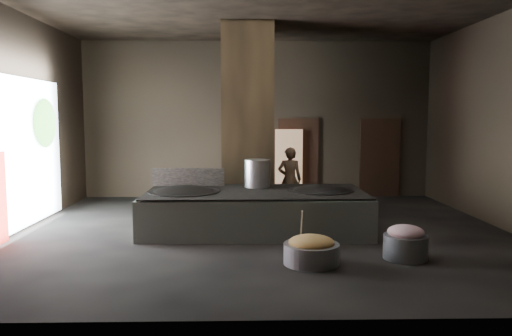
{
  "coord_description": "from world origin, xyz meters",
  "views": [
    {
      "loc": [
        -0.38,
        -10.04,
        2.34
      ],
      "look_at": [
        -0.13,
        0.55,
        1.25
      ],
      "focal_mm": 35.0,
      "sensor_mm": 36.0,
      "label": 1
    }
  ],
  "objects_px": {
    "wok_left": "(184,195)",
    "wok_right": "(321,194)",
    "stock_pot": "(257,173)",
    "cook": "(290,179)",
    "meat_basin": "(405,247)",
    "veg_basin": "(311,254)",
    "hearth_platform": "(255,212)"
  },
  "relations": [
    {
      "from": "wok_left",
      "to": "wok_right",
      "type": "distance_m",
      "value": 2.8
    },
    {
      "from": "wok_left",
      "to": "stock_pot",
      "type": "relative_size",
      "value": 2.42
    },
    {
      "from": "cook",
      "to": "meat_basin",
      "type": "relative_size",
      "value": 2.22
    },
    {
      "from": "cook",
      "to": "veg_basin",
      "type": "bearing_deg",
      "value": 94.21
    },
    {
      "from": "cook",
      "to": "hearth_platform",
      "type": "bearing_deg",
      "value": 71.7
    },
    {
      "from": "hearth_platform",
      "to": "meat_basin",
      "type": "bearing_deg",
      "value": -39.4
    },
    {
      "from": "veg_basin",
      "to": "meat_basin",
      "type": "relative_size",
      "value": 1.23
    },
    {
      "from": "stock_pot",
      "to": "cook",
      "type": "xyz_separation_m",
      "value": [
        0.84,
        1.53,
        -0.33
      ]
    },
    {
      "from": "hearth_platform",
      "to": "wok_left",
      "type": "height_order",
      "value": "wok_left"
    },
    {
      "from": "meat_basin",
      "to": "hearth_platform",
      "type": "bearing_deg",
      "value": 139.53
    },
    {
      "from": "cook",
      "to": "meat_basin",
      "type": "distance_m",
      "value": 4.48
    },
    {
      "from": "veg_basin",
      "to": "cook",
      "type": "bearing_deg",
      "value": 89.33
    },
    {
      "from": "cook",
      "to": "wok_right",
      "type": "bearing_deg",
      "value": 107.57
    },
    {
      "from": "stock_pot",
      "to": "hearth_platform",
      "type": "bearing_deg",
      "value": -95.19
    },
    {
      "from": "wok_left",
      "to": "meat_basin",
      "type": "relative_size",
      "value": 1.97
    },
    {
      "from": "wok_left",
      "to": "wok_right",
      "type": "xyz_separation_m",
      "value": [
        2.8,
        0.1,
        0.0
      ]
    },
    {
      "from": "wok_left",
      "to": "meat_basin",
      "type": "distance_m",
      "value": 4.42
    },
    {
      "from": "wok_left",
      "to": "wok_right",
      "type": "height_order",
      "value": "wok_left"
    },
    {
      "from": "cook",
      "to": "meat_basin",
      "type": "bearing_deg",
      "value": 115.22
    },
    {
      "from": "wok_left",
      "to": "cook",
      "type": "relative_size",
      "value": 0.89
    },
    {
      "from": "wok_right",
      "to": "veg_basin",
      "type": "bearing_deg",
      "value": -102.08
    },
    {
      "from": "wok_right",
      "to": "cook",
      "type": "distance_m",
      "value": 2.09
    },
    {
      "from": "wok_left",
      "to": "stock_pot",
      "type": "xyz_separation_m",
      "value": [
        1.5,
        0.6,
        0.38
      ]
    },
    {
      "from": "hearth_platform",
      "to": "stock_pot",
      "type": "bearing_deg",
      "value": 85.87
    },
    {
      "from": "wok_left",
      "to": "wok_right",
      "type": "bearing_deg",
      "value": 2.05
    },
    {
      "from": "hearth_platform",
      "to": "wok_right",
      "type": "xyz_separation_m",
      "value": [
        1.35,
        0.05,
        0.36
      ]
    },
    {
      "from": "meat_basin",
      "to": "veg_basin",
      "type": "bearing_deg",
      "value": -170.96
    },
    {
      "from": "cook",
      "to": "veg_basin",
      "type": "distance_m",
      "value": 4.46
    },
    {
      "from": "wok_right",
      "to": "veg_basin",
      "type": "distance_m",
      "value": 2.5
    },
    {
      "from": "cook",
      "to": "wok_left",
      "type": "bearing_deg",
      "value": 47.22
    },
    {
      "from": "stock_pot",
      "to": "veg_basin",
      "type": "relative_size",
      "value": 0.66
    },
    {
      "from": "stock_pot",
      "to": "wok_left",
      "type": "bearing_deg",
      "value": -158.2
    }
  ]
}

